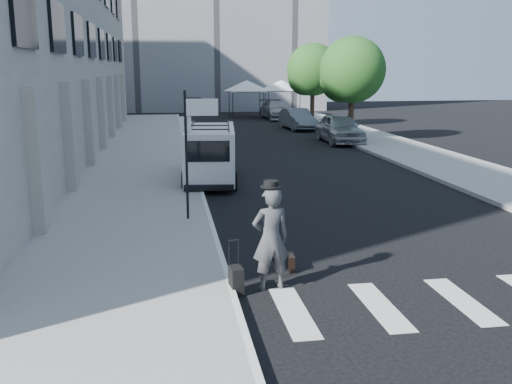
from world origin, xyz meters
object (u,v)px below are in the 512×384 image
object	(u,v)px
parked_car_a	(340,128)
parked_car_c	(277,110)
parked_car_b	(297,119)
businessman	(271,239)
cargo_van	(210,153)
suitcase	(236,280)
briefcase	(291,262)

from	to	relation	value
parked_car_a	parked_car_c	distance (m)	15.88
parked_car_a	parked_car_b	world-z (taller)	parked_car_a
businessman	parked_car_a	size ratio (longest dim) A/B	0.41
cargo_van	businessman	bearing A→B (deg)	-82.67
businessman	suitcase	xyz separation A→B (m)	(-0.69, -0.15, -0.74)
suitcase	parked_car_b	world-z (taller)	parked_car_b
parked_car_a	parked_car_b	size ratio (longest dim) A/B	1.11
briefcase	cargo_van	xyz separation A→B (m)	(-0.90, 10.14, 0.91)
briefcase	parked_car_b	world-z (taller)	parked_car_b
parked_car_b	briefcase	bearing A→B (deg)	-108.14
briefcase	suitcase	size ratio (longest dim) A/B	0.43
suitcase	parked_car_b	distance (m)	30.14
parked_car_a	parked_car_c	world-z (taller)	parked_car_a
parked_car_c	briefcase	bearing A→B (deg)	-102.91
businessman	briefcase	xyz separation A→B (m)	(0.62, 0.97, -0.85)
briefcase	parked_car_c	world-z (taller)	parked_car_c
briefcase	parked_car_a	size ratio (longest dim) A/B	0.09
businessman	briefcase	world-z (taller)	businessman
cargo_van	parked_car_b	distance (m)	19.33
businessman	parked_car_a	distance (m)	22.82
cargo_van	parked_car_a	distance (m)	13.18
briefcase	cargo_van	bearing A→B (deg)	100.16
briefcase	parked_car_a	xyz separation A→B (m)	(7.37, 20.40, 0.67)
businessman	parked_car_c	bearing A→B (deg)	-109.92
parked_car_a	businessman	bearing A→B (deg)	-109.48
cargo_van	parked_car_c	bearing A→B (deg)	79.45
cargo_van	parked_car_c	xyz separation A→B (m)	(7.73, 26.14, -0.29)
briefcase	suitcase	distance (m)	1.73
businessman	parked_car_a	world-z (taller)	businessman
suitcase	parked_car_a	size ratio (longest dim) A/B	0.21
businessman	cargo_van	bearing A→B (deg)	-97.19
briefcase	cargo_van	world-z (taller)	cargo_van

